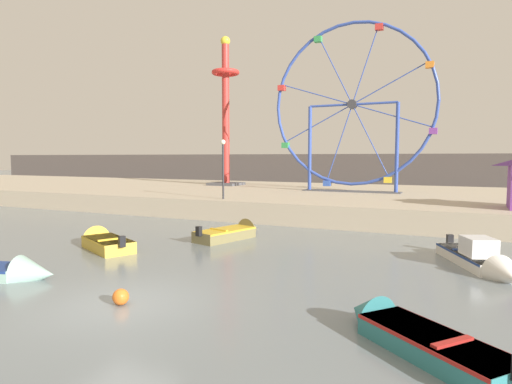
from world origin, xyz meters
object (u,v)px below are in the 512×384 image
at_px(mooring_buoy_orange, 121,297).
at_px(motorboat_white_red_stripe, 482,261).
at_px(motorboat_teal_painted, 408,333).
at_px(motorboat_olive_wood, 234,232).
at_px(motorboat_mustard_yellow, 103,242).
at_px(promenade_lamp_near, 223,160).
at_px(drop_tower_red_tower, 226,111).
at_px(ferris_wheel_blue_frame, 352,107).

bearing_deg(mooring_buoy_orange, motorboat_white_red_stripe, 42.64).
relative_size(motorboat_teal_painted, mooring_buoy_orange, 8.88).
bearing_deg(motorboat_olive_wood, motorboat_mustard_yellow, 153.65).
relative_size(motorboat_teal_painted, promenade_lamp_near, 1.03).
bearing_deg(motorboat_white_red_stripe, motorboat_olive_wood, -121.96).
xyz_separation_m(motorboat_teal_painted, motorboat_olive_wood, (-9.05, 9.28, 0.03)).
distance_m(motorboat_white_red_stripe, motorboat_teal_painted, 7.81).
relative_size(motorboat_white_red_stripe, drop_tower_red_tower, 0.35).
height_order(motorboat_white_red_stripe, motorboat_olive_wood, motorboat_white_red_stripe).
bearing_deg(drop_tower_red_tower, promenade_lamp_near, -61.85).
xyz_separation_m(motorboat_white_red_stripe, mooring_buoy_orange, (-8.97, -8.26, -0.10)).
bearing_deg(promenade_lamp_near, motorboat_teal_painted, -49.29).
relative_size(motorboat_mustard_yellow, ferris_wheel_blue_frame, 0.30).
height_order(promenade_lamp_near, mooring_buoy_orange, promenade_lamp_near).
bearing_deg(motorboat_teal_painted, ferris_wheel_blue_frame, -35.26).
relative_size(motorboat_mustard_yellow, motorboat_teal_painted, 0.99).
distance_m(motorboat_mustard_yellow, motorboat_teal_painted, 14.03).
xyz_separation_m(drop_tower_red_tower, promenade_lamp_near, (6.70, -12.51, -4.58)).
bearing_deg(motorboat_white_red_stripe, promenade_lamp_near, -139.77).
xyz_separation_m(drop_tower_red_tower, mooring_buoy_orange, (12.24, -28.02, -8.14)).
height_order(motorboat_mustard_yellow, ferris_wheel_blue_frame, ferris_wheel_blue_frame).
xyz_separation_m(motorboat_olive_wood, ferris_wheel_blue_frame, (2.36, 14.93, 7.50)).
bearing_deg(mooring_buoy_orange, motorboat_olive_wood, 100.28).
relative_size(drop_tower_red_tower, mooring_buoy_orange, 31.90).
height_order(motorboat_teal_painted, ferris_wheel_blue_frame, ferris_wheel_blue_frame).
height_order(motorboat_teal_painted, promenade_lamp_near, promenade_lamp_near).
bearing_deg(motorboat_white_red_stripe, ferris_wheel_blue_frame, -176.33).
relative_size(motorboat_white_red_stripe, promenade_lamp_near, 1.29).
xyz_separation_m(motorboat_mustard_yellow, ferris_wheel_blue_frame, (6.50, 19.42, 7.51)).
relative_size(motorboat_teal_painted, ferris_wheel_blue_frame, 0.30).
relative_size(motorboat_white_red_stripe, motorboat_olive_wood, 1.18).
distance_m(motorboat_white_red_stripe, ferris_wheel_blue_frame, 20.04).
xyz_separation_m(motorboat_mustard_yellow, mooring_buoy_orange, (5.94, -5.43, -0.05)).
bearing_deg(ferris_wheel_blue_frame, motorboat_white_red_stripe, -63.11).
bearing_deg(drop_tower_red_tower, mooring_buoy_orange, -66.41).
height_order(motorboat_mustard_yellow, promenade_lamp_near, promenade_lamp_near).
xyz_separation_m(ferris_wheel_blue_frame, mooring_buoy_orange, (-0.56, -24.84, -7.56)).
bearing_deg(motorboat_olive_wood, drop_tower_red_tower, 46.29).
relative_size(motorboat_white_red_stripe, ferris_wheel_blue_frame, 0.38).
bearing_deg(ferris_wheel_blue_frame, promenade_lamp_near, -123.16).
relative_size(motorboat_olive_wood, drop_tower_red_tower, 0.29).
distance_m(motorboat_mustard_yellow, drop_tower_red_tower, 24.81).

